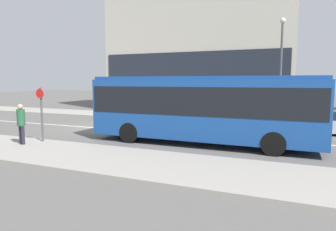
{
  "coord_description": "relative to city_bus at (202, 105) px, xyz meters",
  "views": [
    {
      "loc": [
        10.98,
        -15.23,
        2.91
      ],
      "look_at": [
        5.2,
        -1.6,
        1.2
      ],
      "focal_mm": 32.0,
      "sensor_mm": 36.0,
      "label": 1
    }
  ],
  "objects": [
    {
      "name": "parked_car_0",
      "position": [
        5.66,
        5.21,
        -1.18
      ],
      "size": [
        4.13,
        1.8,
        1.3
      ],
      "color": "silver",
      "rests_on": "ground_plane"
    },
    {
      "name": "apartment_block_left_tower",
      "position": [
        -4.6,
        14.77,
        6.01
      ],
      "size": [
        17.02,
        6.82,
        15.63
      ],
      "color": "#B7B2A3",
      "rests_on": "ground_plane"
    },
    {
      "name": "bus_stop_sign",
      "position": [
        -6.76,
        -3.04,
        -0.21
      ],
      "size": [
        0.44,
        0.12,
        2.49
      ],
      "color": "#4C4C51",
      "rests_on": "sidewalk_near"
    },
    {
      "name": "street_lamp",
      "position": [
        3.02,
        7.24,
        2.44
      ],
      "size": [
        0.36,
        0.36,
        6.72
      ],
      "color": "#4C4C51",
      "rests_on": "sidewalk_far"
    },
    {
      "name": "pedestrian_near_stop",
      "position": [
        -7.11,
        -3.87,
        -0.65
      ],
      "size": [
        0.34,
        0.34,
        1.78
      ],
      "rotation": [
        0.0,
        0.0,
        -0.3
      ],
      "color": "#23232D",
      "rests_on": "sidewalk_near"
    },
    {
      "name": "city_bus",
      "position": [
        0.0,
        0.0,
        0.0
      ],
      "size": [
        10.44,
        2.66,
        3.12
      ],
      "rotation": [
        0.0,
        0.0,
        -0.02
      ],
      "color": "#194793",
      "rests_on": "ground_plane"
    },
    {
      "name": "sidewalk_far",
      "position": [
        -7.06,
        8.15,
        -1.73
      ],
      "size": [
        44.0,
        3.5,
        0.13
      ],
      "color": "gray",
      "rests_on": "ground_plane"
    },
    {
      "name": "lane_centerline",
      "position": [
        -7.06,
        1.9,
        -1.79
      ],
      "size": [
        41.8,
        0.16,
        0.01
      ],
      "color": "silver",
      "rests_on": "ground_plane"
    },
    {
      "name": "sidewalk_near",
      "position": [
        -7.06,
        -4.35,
        -1.73
      ],
      "size": [
        44.0,
        3.5,
        0.13
      ],
      "color": "gray",
      "rests_on": "ground_plane"
    },
    {
      "name": "ground_plane",
      "position": [
        -7.06,
        1.9,
        -1.8
      ],
      "size": [
        120.0,
        120.0,
        0.0
      ],
      "primitive_type": "plane",
      "color": "#595654"
    }
  ]
}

